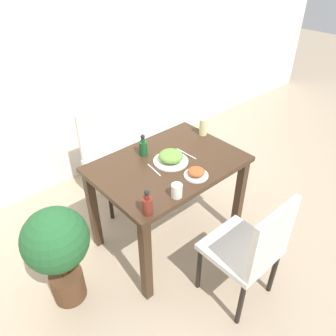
{
  "coord_description": "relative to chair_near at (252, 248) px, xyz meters",
  "views": [
    {
      "loc": [
        -1.29,
        -1.45,
        2.08
      ],
      "look_at": [
        0.0,
        0.0,
        0.71
      ],
      "focal_mm": 35.0,
      "sensor_mm": 36.0,
      "label": 1
    }
  ],
  "objects": [
    {
      "name": "dining_table",
      "position": [
        -0.02,
        0.77,
        0.14
      ],
      "size": [
        1.06,
        0.75,
        0.76
      ],
      "color": "#3D2819",
      "rests_on": "ground_plane"
    },
    {
      "name": "wall_back",
      "position": [
        -0.02,
        2.09,
        0.81
      ],
      "size": [
        8.0,
        0.05,
        2.6
      ],
      "color": "white",
      "rests_on": "ground_plane"
    },
    {
      "name": "spoon_utensil",
      "position": [
        0.16,
        0.76,
        0.27
      ],
      "size": [
        0.02,
        0.2,
        0.0
      ],
      "rotation": [
        0.0,
        0.0,
        1.6
      ],
      "color": "silver",
      "rests_on": "dining_table"
    },
    {
      "name": "sauce_bottle",
      "position": [
        -0.09,
        0.96,
        0.33
      ],
      "size": [
        0.06,
        0.06,
        0.17
      ],
      "color": "#194C23",
      "rests_on": "dining_table"
    },
    {
      "name": "chair_near",
      "position": [
        0.0,
        0.0,
        0.0
      ],
      "size": [
        0.42,
        0.42,
        0.88
      ],
      "rotation": [
        0.0,
        0.0,
        3.14
      ],
      "color": "silver",
      "rests_on": "ground_plane"
    },
    {
      "name": "condiment_bottle",
      "position": [
        -0.46,
        0.45,
        0.33
      ],
      "size": [
        0.06,
        0.06,
        0.17
      ],
      "color": "maroon",
      "rests_on": "dining_table"
    },
    {
      "name": "juice_glass",
      "position": [
        0.47,
        0.88,
        0.33
      ],
      "size": [
        0.07,
        0.07,
        0.14
      ],
      "color": "beige",
      "rests_on": "dining_table"
    },
    {
      "name": "food_plate",
      "position": [
        0.0,
        0.76,
        0.3
      ],
      "size": [
        0.25,
        0.25,
        0.09
      ],
      "color": "white",
      "rests_on": "dining_table"
    },
    {
      "name": "chair_far",
      "position": [
        -0.06,
        1.53,
        0.0
      ],
      "size": [
        0.42,
        0.42,
        0.88
      ],
      "color": "silver",
      "rests_on": "ground_plane"
    },
    {
      "name": "ground_plane",
      "position": [
        -0.02,
        0.77,
        -0.49
      ],
      "size": [
        16.0,
        16.0,
        0.0
      ],
      "primitive_type": "plane",
      "color": "tan"
    },
    {
      "name": "fork_utensil",
      "position": [
        -0.15,
        0.76,
        0.27
      ],
      "size": [
        0.03,
        0.17,
        0.0
      ],
      "rotation": [
        0.0,
        0.0,
        1.43
      ],
      "color": "silver",
      "rests_on": "dining_table"
    },
    {
      "name": "drink_cup",
      "position": [
        -0.23,
        0.45,
        0.31
      ],
      "size": [
        0.07,
        0.07,
        0.09
      ],
      "color": "silver",
      "rests_on": "dining_table"
    },
    {
      "name": "side_plate",
      "position": [
        0.01,
        0.52,
        0.29
      ],
      "size": [
        0.17,
        0.17,
        0.06
      ],
      "color": "white",
      "rests_on": "dining_table"
    },
    {
      "name": "potted_plant_left",
      "position": [
        -0.9,
        0.81,
        0.01
      ],
      "size": [
        0.42,
        0.42,
        0.77
      ],
      "color": "#51331E",
      "rests_on": "ground_plane"
    }
  ]
}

